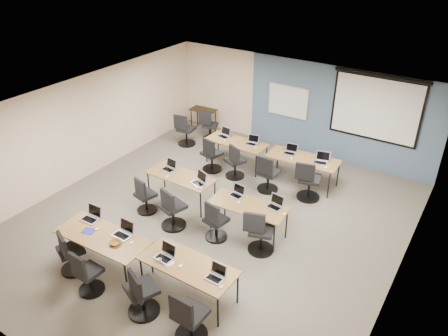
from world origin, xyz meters
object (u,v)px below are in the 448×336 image
Objects in this scene: training_table_back_right at (303,160)px; laptop_5 at (199,180)px; laptop_0 at (92,216)px; laptop_6 at (237,193)px; task_chair_5 at (172,211)px; laptop_8 at (224,134)px; laptop_1 at (124,231)px; task_chair_8 at (211,157)px; training_table_mid_left at (181,177)px; training_table_back_left at (236,143)px; projector_screen at (377,104)px; task_chair_2 at (141,296)px; task_chair_4 at (145,198)px; task_chair_10 at (267,176)px; laptop_7 at (275,204)px; whiteboard at (288,101)px; laptop_2 at (166,254)px; task_chair_9 at (235,164)px; laptop_3 at (216,275)px; laptop_4 at (169,167)px; task_chair_11 at (308,183)px; task_chair_6 at (215,224)px; spare_chair_b at (185,132)px; task_chair_7 at (259,235)px; laptop_11 at (322,160)px; training_table_front_right at (188,266)px; task_chair_1 at (87,276)px; training_table_front_left at (103,238)px; task_chair_3 at (189,320)px; task_chair_0 at (70,255)px; spare_chair_a at (209,128)px.

laptop_5 is at bearing -125.04° from training_table_back_right.
laptop_0 is 1.19× the size of laptop_6.
laptop_8 is at bearing 119.56° from task_chair_5.
task_chair_8 reaches higher than laptop_1.
training_table_mid_left and training_table_back_left have the same top height.
laptop_6 reaches higher than training_table_mid_left.
task_chair_2 is (-1.66, -7.33, -1.46)m from projector_screen.
training_table_back_left is 1.66× the size of task_chair_2.
task_chair_10 reaches higher than task_chair_4.
projector_screen is 4.30m from laptop_7.
laptop_2 is (0.80, -6.60, -0.66)m from whiteboard.
task_chair_8 is at bearing 100.06° from training_table_mid_left.
laptop_5 reaches higher than laptop_8.
task_chair_8 is 1.02× the size of task_chair_9.
laptop_3 is 3.93m from laptop_4.
task_chair_11 is (-0.75, -2.35, -1.45)m from projector_screen.
whiteboard reaches higher than laptop_2.
laptop_6 is at bearing -86.54° from task_chair_10.
laptop_7 is (0.98, 0.83, 0.39)m from task_chair_6.
task_chair_6 is 4.74m from spare_chair_b.
task_chair_7 is at bearing 94.71° from task_chair_2.
laptop_7 is at bearing -56.15° from task_chair_10.
laptop_11 is at bearing 67.99° from laptop_1.
task_chair_7 is (0.47, 1.77, -0.26)m from training_table_front_right.
task_chair_10 is (1.95, 2.39, 0.03)m from task_chair_4.
training_table_back_left is 0.76m from task_chair_9.
laptop_6 is (-0.44, 2.39, 0.10)m from training_table_front_right.
laptop_2 is 4.52m from task_chair_8.
task_chair_5 reaches higher than task_chair_7.
task_chair_4 is 1.94m from task_chair_6.
task_chair_6 is (1.51, -0.78, -0.28)m from training_table_mid_left.
task_chair_4 is 2.21m from laptop_6.
training_table_front_right is at bearing -54.67° from laptop_8.
task_chair_5 is at bearing -60.23° from task_chair_8.
task_chair_8 reaches higher than task_chair_1.
task_chair_8 is at bearing 118.16° from laptop_2.
task_chair_1 reaches higher than training_table_front_right.
training_table_front_right is (1.87, 0.24, -0.00)m from training_table_front_left.
laptop_4 is 1.87m from task_chair_9.
task_chair_7 is at bearing -105.20° from task_chair_11.
task_chair_4 is 2.85× the size of laptop_8.
task_chair_3 reaches higher than task_chair_4.
task_chair_3 is 7.27m from spare_chair_b.
task_chair_0 is at bearing -156.20° from task_chair_7.
training_table_back_right is (0.06, 4.81, 0.00)m from training_table_front_right.
task_chair_4 is at bearing -154.78° from laptop_7.
task_chair_7 is at bearing -65.03° from spare_chair_a.
training_table_front_left is 4.36m from task_chair_9.
task_chair_3 is 1.01× the size of task_chair_10.
task_chair_4 is 2.73× the size of laptop_5.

